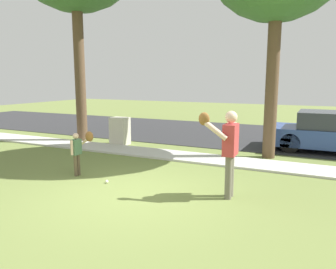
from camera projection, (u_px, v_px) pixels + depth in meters
ground_plane at (191, 159)px, 10.04m from camera, size 48.00×48.00×0.00m
sidewalk_strip at (192, 157)px, 10.13m from camera, size 36.00×1.20×0.06m
road_surface at (234, 134)px, 14.58m from camera, size 36.00×6.80×0.02m
person_adult at (228, 145)px, 6.60m from camera, size 0.71×0.67×1.78m
person_child at (79, 147)px, 8.21m from camera, size 0.47×0.44×1.12m
baseball at (107, 182)px, 7.70m from camera, size 0.07×0.07×0.07m
utility_cabinet at (120, 131)px, 12.19m from camera, size 0.63×0.51×1.02m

